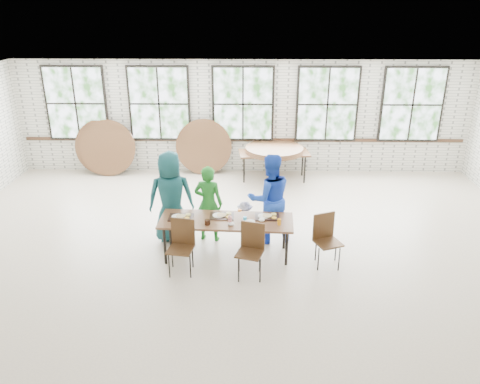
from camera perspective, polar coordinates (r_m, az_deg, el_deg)
The scene contains 13 objects.
room at distance 12.44m, azimuth 0.37°, elevation 10.48°, with size 12.00×12.00×12.00m.
dining_table at distance 8.45m, azimuth -1.70°, elevation -3.72°, with size 2.44×0.92×0.74m.
chair_near_left at distance 8.15m, azimuth -7.10°, elevation -5.98°, with size 0.48×0.47×0.95m.
chair_near_right at distance 7.96m, azimuth 1.37°, elevation -6.51°, with size 0.52×0.51×0.95m.
chair_spare at distance 8.42m, azimuth 10.41°, elevation -5.19°, with size 0.54×0.53×0.95m.
adult_teal at distance 9.06m, azimuth -8.40°, elevation -0.60°, with size 0.88×0.57×1.80m, color #17594B.
adult_green at distance 9.03m, azimuth -3.86°, elevation -1.43°, with size 0.56×0.37×1.53m, color #1D6F21.
toddler at distance 9.15m, azimuth 0.59°, elevation -3.54°, with size 0.52×0.30×0.81m, color #16133D.
adult_blue at distance 8.95m, azimuth 3.62°, elevation -0.78°, with size 0.86×0.67×1.77m, color blue.
storage_table at distance 12.21m, azimuth 4.18°, elevation 4.63°, with size 1.86×0.92×0.74m.
tabletop_clutter at distance 8.38m, azimuth -0.91°, elevation -3.34°, with size 2.02×0.64×0.11m.
round_tops_stacked at distance 12.17m, azimuth 4.19°, elevation 5.16°, with size 1.50×1.50×0.13m.
round_tops_leaning at distance 12.87m, azimuth -12.33°, elevation 5.33°, with size 4.22×0.48×1.50m.
Camera 1 is at (0.16, -7.73, 4.42)m, focal length 35.00 mm.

